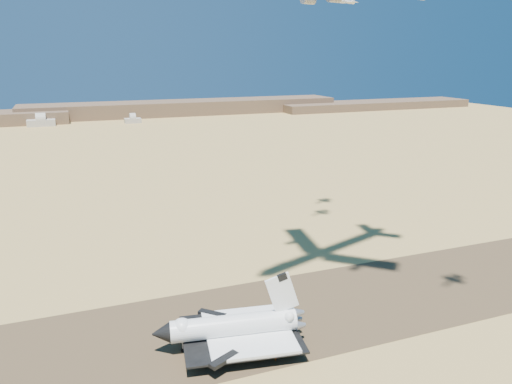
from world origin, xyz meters
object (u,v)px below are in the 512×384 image
object	(u,v)px
shuttle	(233,328)
crew_b	(275,348)
crew_a	(259,356)
chase_jet_d	(346,1)
crew_c	(276,358)

from	to	relation	value
shuttle	crew_b	world-z (taller)	shuttle
crew_a	chase_jet_d	bearing A→B (deg)	-48.96
shuttle	crew_a	world-z (taller)	shuttle
shuttle	crew_b	bearing A→B (deg)	-24.65
shuttle	crew_b	distance (m)	12.90
shuttle	crew_c	bearing A→B (deg)	-42.64
shuttle	chase_jet_d	xyz separation A→B (m)	(79.56, 80.95, 94.56)
crew_a	chase_jet_d	xyz separation A→B (m)	(74.88, 89.32, 99.26)
shuttle	chase_jet_d	world-z (taller)	chase_jet_d
crew_a	chase_jet_d	world-z (taller)	chase_jet_d
crew_b	chase_jet_d	size ratio (longest dim) A/B	0.13
crew_b	crew_c	size ratio (longest dim) A/B	1.12
crew_a	crew_b	bearing A→B (deg)	-81.22
shuttle	crew_a	xyz separation A→B (m)	(4.68, -8.37, -4.70)
shuttle	crew_a	bearing A→B (deg)	-51.79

